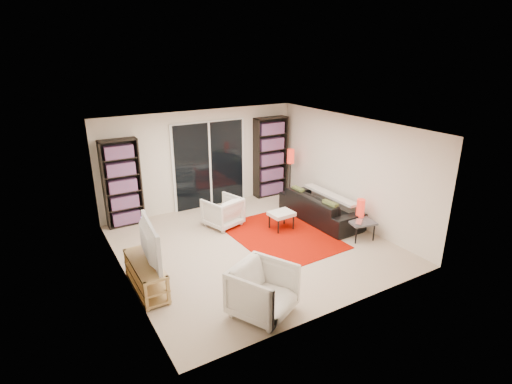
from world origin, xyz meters
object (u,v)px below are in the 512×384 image
Objects in this scene: sofa at (320,207)px; armchair_back at (223,212)px; bookshelf_left at (122,183)px; ottoman at (282,215)px; armchair_front at (263,291)px; bookshelf_right at (271,157)px; tv_stand at (146,275)px; floor_lamp at (291,162)px; side_table at (360,222)px.

armchair_back is at bearing 66.47° from sofa.
bookshelf_left reaches higher than ottoman.
ottoman is at bearing 87.10° from sofa.
armchair_front is (0.96, -4.33, -0.59)m from bookshelf_left.
bookshelf_right is at bearing 0.89° from sofa.
armchair_back is at bearing 36.64° from tv_stand.
bookshelf_left is 2.28m from armchair_back.
bookshelf_left is 1.54× the size of tv_stand.
floor_lamp is (2.27, 0.63, 0.69)m from armchair_back.
bookshelf_left is 1.45× the size of floor_lamp.
side_table is (0.10, -1.17, 0.05)m from sofa.
armchair_back is (1.85, -1.17, -0.64)m from bookshelf_left.
bookshelf_right is at bearing 93.23° from side_table.
armchair_front is (-2.97, -2.31, 0.08)m from sofa.
bookshelf_right is 3.38× the size of side_table.
sofa is 2.91× the size of armchair_back.
tv_stand is at bearing -146.26° from bookshelf_right.
armchair_front is at bearing 126.49° from sofa.
bookshelf_right is 2.87× the size of armchair_back.
floor_lamp reaches higher than side_table.
armchair_front is 0.64× the size of floor_lamp.
ottoman is (3.22, 0.81, 0.08)m from tv_stand.
sofa is 4.04× the size of ottoman.
bookshelf_left is 3.85m from bookshelf_right.
sofa is 3.42× the size of side_table.
armchair_front reaches higher than side_table.
armchair_back is 3.28m from armchair_front.
floor_lamp is (0.26, -0.54, -0.03)m from bookshelf_right.
floor_lamp is at bearing -8.43° from sofa.
bookshelf_right is 1.66× the size of tv_stand.
tv_stand is at bearing 174.95° from side_table.
bookshelf_right reaches higher than ottoman.
side_table is (1.16, -1.20, 0.02)m from ottoman.
floor_lamp is at bearing 26.87° from tv_stand.
armchair_back is 0.54× the size of floor_lamp.
bookshelf_left is at bearing 172.47° from floor_lamp.
ottoman is at bearing -130.61° from floor_lamp.
armchair_back is 1.31m from ottoman.
armchair_front is at bearing -77.47° from bookshelf_left.
armchair_back reaches higher than ottoman.
floor_lamp is at bearing -64.23° from bookshelf_right.
tv_stand is 2.40× the size of ottoman.
bookshelf_right is (3.85, -0.00, 0.07)m from bookshelf_left.
ottoman is (1.91, 2.33, -0.05)m from armchair_front.
bookshelf_left is 2.91m from tv_stand.
floor_lamp is (4.46, 2.26, 0.76)m from tv_stand.
armchair_front reaches higher than armchair_back.
bookshelf_left reaches higher than sofa.
sofa is 1.65m from floor_lamp.
bookshelf_left is at bearing 75.73° from armchair_front.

